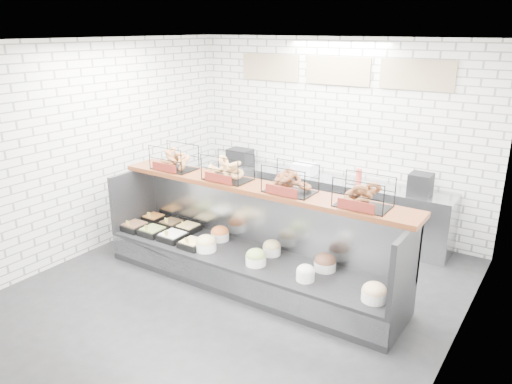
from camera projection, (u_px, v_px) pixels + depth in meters
The scene contains 5 objects.
ground at pixel (235, 293), 6.18m from camera, with size 5.50×5.50×0.00m, color black.
room_shell at pixel (261, 121), 6.01m from camera, with size 5.02×5.51×3.01m.
display_case at pixel (249, 258), 6.36m from camera, with size 4.00×0.90×1.20m.
bagel_shelf at pixel (257, 177), 6.16m from camera, with size 4.10×0.50×0.40m.
prep_counter at pixel (323, 202), 7.96m from camera, with size 4.00×0.60×1.20m.
Camera 1 is at (3.24, -4.41, 3.14)m, focal length 35.00 mm.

